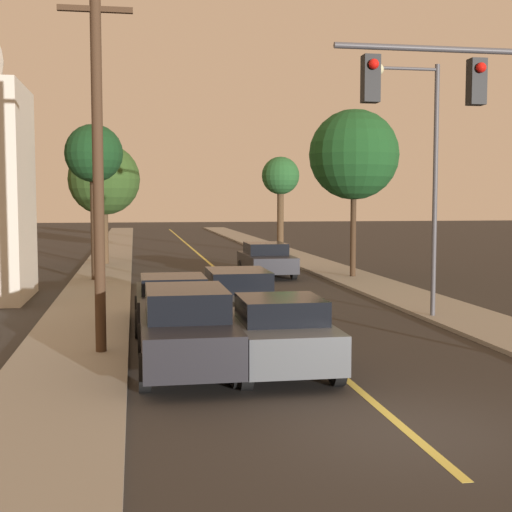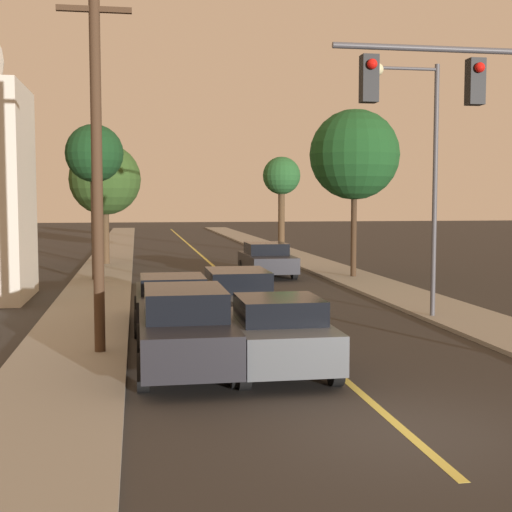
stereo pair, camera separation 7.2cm
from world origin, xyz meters
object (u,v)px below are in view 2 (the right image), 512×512
car_outer_lane_front (184,328)px  traffic_signal_mast (493,134)px  car_near_lane_front (278,334)px  tree_left_far (105,180)px  streetlamp_right (420,155)px  utility_pole_left (97,162)px  tree_right_near (355,155)px  car_near_lane_second (237,295)px  tree_right_far (282,178)px  car_far_oncoming (267,259)px  car_outer_lane_second (172,300)px  tree_left_near (94,156)px

car_outer_lane_front → traffic_signal_mast: traffic_signal_mast is taller
car_near_lane_front → tree_left_far: size_ratio=0.61×
car_near_lane_front → streetlamp_right: streetlamp_right is taller
car_near_lane_front → utility_pole_left: bearing=149.3°
traffic_signal_mast → tree_left_far: (-8.63, 24.89, -0.26)m
tree_right_near → car_near_lane_front: bearing=-112.2°
car_near_lane_second → tree_left_far: 19.24m
car_outer_lane_front → tree_right_far: bearing=74.8°
car_near_lane_front → car_outer_lane_front: car_outer_lane_front is taller
car_far_oncoming → tree_right_far: bearing=-104.4°
car_outer_lane_second → tree_right_far: (8.24, 25.46, 4.11)m
car_near_lane_front → streetlamp_right: (5.25, 5.58, 3.96)m
car_outer_lane_front → tree_left_far: bearing=96.1°
car_near_lane_front → car_near_lane_second: 5.95m
traffic_signal_mast → tree_right_near: size_ratio=0.90×
utility_pole_left → tree_right_far: utility_pole_left is taller
car_outer_lane_second → traffic_signal_mast: traffic_signal_mast is taller
car_outer_lane_second → utility_pole_left: bearing=-118.3°
utility_pole_left → tree_left_far: (-0.77, 22.16, 0.22)m
car_near_lane_second → tree_right_near: size_ratio=0.69×
car_near_lane_second → tree_right_near: 13.06m
tree_right_near → car_far_oncoming: bearing=153.3°
car_near_lane_front → traffic_signal_mast: 5.85m
traffic_signal_mast → tree_left_far: bearing=109.1°
streetlamp_right → utility_pole_left: utility_pole_left is taller
car_outer_lane_second → tree_right_near: (8.47, 10.76, 4.66)m
car_near_lane_front → streetlamp_right: bearing=46.7°
tree_left_far → tree_right_near: bearing=-36.3°
car_far_oncoming → tree_left_far: bearing=-40.2°
car_outer_lane_front → car_outer_lane_second: size_ratio=1.18×
tree_right_far → tree_left_far: bearing=-148.5°
car_outer_lane_second → traffic_signal_mast: size_ratio=0.66×
traffic_signal_mast → tree_left_far: traffic_signal_mast is taller
car_near_lane_second → streetlamp_right: (5.25, -0.37, 3.97)m
car_outer_lane_front → tree_left_near: size_ratio=0.78×
car_outer_lane_front → car_outer_lane_second: 4.92m
tree_left_near → tree_left_far: size_ratio=1.03×
car_outer_lane_second → tree_left_near: size_ratio=0.66×
traffic_signal_mast → tree_left_near: 19.43m
car_far_oncoming → tree_right_near: 6.13m
car_outer_lane_second → car_near_lane_second: bearing=15.3°
tree_right_near → utility_pole_left: bearing=-126.1°
car_outer_lane_front → streetlamp_right: size_ratio=0.70×
car_outer_lane_second → tree_left_near: bearing=103.1°
tree_right_far → traffic_signal_mast: bearing=-93.9°
tree_left_near → tree_right_far: 17.84m
utility_pole_left → tree_right_far: 30.45m
tree_left_near → tree_right_near: 11.13m
utility_pole_left → tree_left_near: 14.68m
car_near_lane_second → car_far_oncoming: car_near_lane_second is taller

